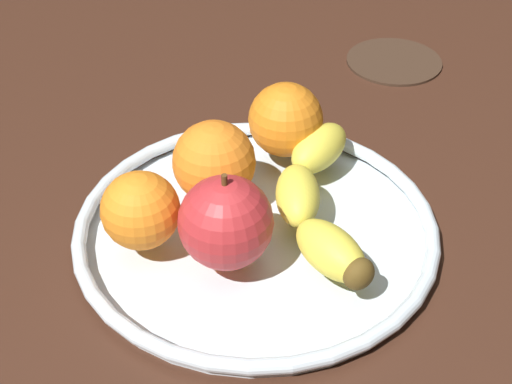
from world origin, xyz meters
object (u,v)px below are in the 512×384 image
fruit_bowl (256,229)px  apple (226,222)px  orange_front_right (140,210)px  ambient_coaster (394,60)px  banana (317,198)px  orange_back_right (214,162)px  orange_back_left (286,120)px

fruit_bowl → apple: bearing=-25.9°
apple → orange_front_right: bearing=-105.1°
orange_front_right → ambient_coaster: 39.68cm
ambient_coaster → apple: bearing=-26.1°
banana → ambient_coaster: bearing=159.6°
orange_back_right → ambient_coaster: size_ratio=0.65×
fruit_bowl → apple: size_ratio=3.73×
orange_back_left → ambient_coaster: 23.55cm
fruit_bowl → apple: apple is taller
banana → orange_back_right: orange_back_right is taller
banana → orange_back_right: size_ratio=3.02×
banana → orange_front_right: 14.00cm
orange_back_right → ambient_coaster: orange_back_right is taller
ambient_coaster → banana: bearing=-18.6°
banana → ambient_coaster: banana is taller
fruit_bowl → ambient_coaster: 32.77cm
fruit_bowl → banana: size_ratio=1.43×
apple → ambient_coaster: apple is taller
orange_back_right → orange_back_left: orange_back_right is taller
apple → orange_back_left: apple is taller
fruit_bowl → ambient_coaster: (-29.40, 14.46, -0.62)cm
orange_back_right → orange_back_left: bearing=138.3°
fruit_bowl → orange_back_right: 6.45cm
fruit_bowl → apple: (4.30, -2.08, 4.44)cm
orange_back_left → orange_front_right: 16.50cm
orange_front_right → apple: bearing=74.9°
banana → apple: bearing=-55.1°
orange_front_right → ambient_coaster: orange_front_right is taller
orange_back_right → orange_back_left: (-6.51, 5.80, -0.12)cm
banana → orange_back_left: orange_back_left is taller
apple → orange_front_right: 6.84cm
orange_back_left → orange_back_right: bearing=-41.7°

